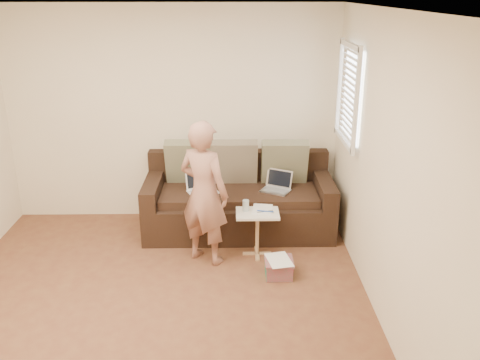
{
  "coord_description": "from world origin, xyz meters",
  "views": [
    {
      "loc": [
        0.71,
        -3.84,
        2.74
      ],
      "look_at": [
        0.8,
        1.4,
        0.78
      ],
      "focal_mm": 38.39,
      "sensor_mm": 36.0,
      "label": 1
    }
  ],
  "objects": [
    {
      "name": "wall_back",
      "position": [
        0.0,
        2.25,
        1.3
      ],
      "size": [
        4.0,
        0.0,
        4.0
      ],
      "primitive_type": "plane",
      "rotation": [
        1.57,
        0.0,
        0.0
      ],
      "color": "beige",
      "rests_on": "ground"
    },
    {
      "name": "striped_box",
      "position": [
        1.18,
        0.7,
        0.09
      ],
      "size": [
        0.29,
        0.29,
        0.18
      ],
      "primitive_type": null,
      "color": "#DC2143",
      "rests_on": "ground"
    },
    {
      "name": "side_table",
      "position": [
        0.98,
        1.15,
        0.25
      ],
      "size": [
        0.46,
        0.32,
        0.5
      ],
      "primitive_type": null,
      "color": "silver",
      "rests_on": "ground"
    },
    {
      "name": "paper_on_table",
      "position": [
        1.04,
        1.22,
        0.51
      ],
      "size": [
        0.25,
        0.33,
        0.0
      ],
      "primitive_type": null,
      "rotation": [
        0.0,
        0.0,
        -0.14
      ],
      "color": "white",
      "rests_on": "side_table"
    },
    {
      "name": "person",
      "position": [
        0.42,
        1.05,
        0.77
      ],
      "size": [
        0.68,
        0.62,
        1.54
      ],
      "primitive_type": "imported",
      "rotation": [
        0.0,
        0.0,
        2.6
      ],
      "color": "#A05F57",
      "rests_on": "ground"
    },
    {
      "name": "drinking_glass",
      "position": [
        0.86,
        1.2,
        0.56
      ],
      "size": [
        0.07,
        0.07,
        0.12
      ],
      "primitive_type": null,
      "color": "silver",
      "rests_on": "side_table"
    },
    {
      "name": "pillow_right",
      "position": [
        1.34,
        1.97,
        0.79
      ],
      "size": [
        0.55,
        0.28,
        0.57
      ],
      "primitive_type": null,
      "rotation": [
        0.26,
        0.0,
        0.0
      ],
      "color": "#6C6E51",
      "rests_on": "sofa"
    },
    {
      "name": "laptop_silver",
      "position": [
        1.22,
        1.71,
        0.52
      ],
      "size": [
        0.39,
        0.35,
        0.21
      ],
      "primitive_type": null,
      "rotation": [
        0.0,
        0.0,
        -0.49
      ],
      "color": "#B7BABC",
      "rests_on": "sofa"
    },
    {
      "name": "pillow_mid",
      "position": [
        0.74,
        1.98,
        0.79
      ],
      "size": [
        0.55,
        0.27,
        0.57
      ],
      "primitive_type": null,
      "rotation": [
        0.24,
        0.0,
        0.0
      ],
      "color": "brown",
      "rests_on": "sofa"
    },
    {
      "name": "scissors",
      "position": [
        1.07,
        1.16,
        0.51
      ],
      "size": [
        0.2,
        0.13,
        0.02
      ],
      "primitive_type": null,
      "rotation": [
        0.0,
        0.0,
        0.19
      ],
      "color": "silver",
      "rests_on": "side_table"
    },
    {
      "name": "pillow_left",
      "position": [
        0.19,
        2.01,
        0.79
      ],
      "size": [
        0.55,
        0.29,
        0.57
      ],
      "primitive_type": null,
      "rotation": [
        0.28,
        0.0,
        0.0
      ],
      "color": "#6C6E51",
      "rests_on": "sofa"
    },
    {
      "name": "floor",
      "position": [
        0.0,
        0.0,
        0.0
      ],
      "size": [
        4.5,
        4.5,
        0.0
      ],
      "primitive_type": "plane",
      "color": "brown",
      "rests_on": "ground"
    },
    {
      "name": "laptop_white",
      "position": [
        0.37,
        1.69,
        0.52
      ],
      "size": [
        0.4,
        0.35,
        0.24
      ],
      "primitive_type": null,
      "rotation": [
        0.0,
        0.0,
        0.43
      ],
      "color": "white",
      "rests_on": "sofa"
    },
    {
      "name": "ceiling",
      "position": [
        0.0,
        0.0,
        2.6
      ],
      "size": [
        4.5,
        4.5,
        0.0
      ],
      "primitive_type": "plane",
      "rotation": [
        3.14,
        0.0,
        0.0
      ],
      "color": "white",
      "rests_on": "wall_back"
    },
    {
      "name": "sofa",
      "position": [
        0.79,
        1.77,
        0.42
      ],
      "size": [
        2.2,
        0.95,
        0.85
      ],
      "primitive_type": null,
      "color": "black",
      "rests_on": "ground"
    },
    {
      "name": "wall_right",
      "position": [
        2.0,
        0.0,
        1.3
      ],
      "size": [
        0.0,
        4.5,
        4.5
      ],
      "primitive_type": "plane",
      "rotation": [
        1.57,
        0.0,
        -1.57
      ],
      "color": "beige",
      "rests_on": "ground"
    },
    {
      "name": "window_blinds",
      "position": [
        1.95,
        1.5,
        1.7
      ],
      "size": [
        0.12,
        0.88,
        1.08
      ],
      "primitive_type": null,
      "color": "white",
      "rests_on": "wall_right"
    }
  ]
}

